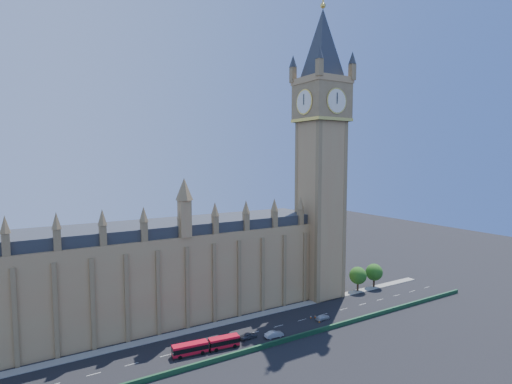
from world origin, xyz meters
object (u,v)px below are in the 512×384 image
red_bus (206,346)px  car_silver (274,334)px  car_white (323,317)px  car_grey (248,336)px

red_bus → car_silver: bearing=0.2°
car_silver → car_white: bearing=-78.8°
red_bus → car_silver: (18.15, -1.97, -0.65)m
car_silver → red_bus: bearing=87.6°
red_bus → car_grey: (12.03, 0.84, -0.68)m
red_bus → car_white: 36.48m
car_grey → car_silver: (6.12, -2.81, 0.03)m
red_bus → car_grey: red_bus is taller
red_bus → car_white: red_bus is taller
red_bus → car_silver: 18.26m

